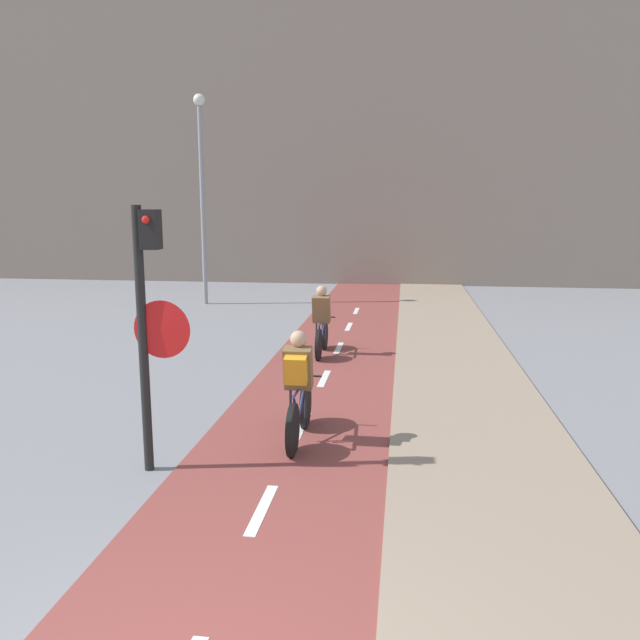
# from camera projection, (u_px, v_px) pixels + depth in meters

# --- Properties ---
(building_row_background) EXTENTS (60.00, 5.20, 12.36)m
(building_row_background) POSITION_uv_depth(u_px,v_px,m) (375.00, 132.00, 26.40)
(building_row_background) COLOR slate
(building_row_background) RESTS_ON ground_plane
(traffic_light_pole) EXTENTS (0.67, 0.25, 3.11)m
(traffic_light_pole) POSITION_uv_depth(u_px,v_px,m) (148.00, 310.00, 7.08)
(traffic_light_pole) COLOR black
(traffic_light_pole) RESTS_ON ground_plane
(street_lamp_far) EXTENTS (0.36, 0.36, 6.47)m
(street_lamp_far) POSITION_uv_depth(u_px,v_px,m) (202.00, 177.00, 19.38)
(street_lamp_far) COLOR gray
(street_lamp_far) RESTS_ON ground_plane
(cyclist_near) EXTENTS (0.46, 1.70, 1.51)m
(cyclist_near) POSITION_uv_depth(u_px,v_px,m) (299.00, 390.00, 8.16)
(cyclist_near) COLOR black
(cyclist_near) RESTS_ON ground_plane
(cyclist_far) EXTENTS (0.46, 1.63, 1.48)m
(cyclist_far) POSITION_uv_depth(u_px,v_px,m) (322.00, 324.00, 13.02)
(cyclist_far) COLOR black
(cyclist_far) RESTS_ON ground_plane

